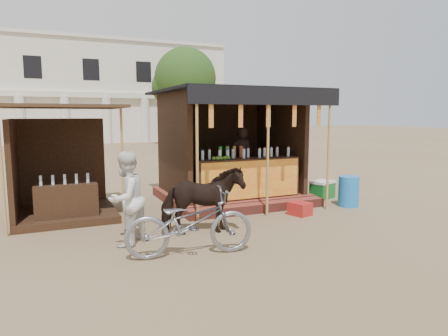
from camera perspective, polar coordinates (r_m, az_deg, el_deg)
ground at (r=7.02m, az=5.38°, el=-10.53°), size 120.00×120.00×0.00m
main_stall at (r=10.19m, az=1.24°, el=1.07°), size 3.60×3.61×2.78m
secondary_stall at (r=9.15m, az=-22.91°, el=-1.37°), size 2.40×2.40×2.38m
cow at (r=7.32m, az=-3.10°, el=-4.67°), size 1.57×0.91×1.25m
motorbike at (r=6.24m, az=-4.91°, el=-7.81°), size 2.07×0.98×1.05m
bystander at (r=6.87m, az=-13.81°, el=-4.27°), size 0.98×0.96×1.59m
blue_barrel at (r=10.04m, az=17.38°, el=-3.20°), size 0.62×0.62×0.72m
red_crate at (r=8.94m, az=10.80°, el=-5.74°), size 0.47×0.52×0.28m
cooler at (r=10.84m, az=13.87°, el=-2.99°), size 0.76×0.64×0.46m
background_building at (r=35.83m, az=-22.13°, el=9.90°), size 26.00×7.45×8.18m
tree at (r=29.50m, az=-5.96°, el=12.29°), size 4.50×4.40×7.00m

